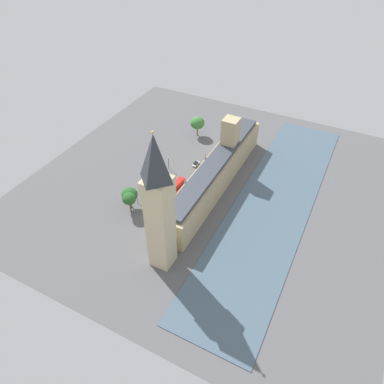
% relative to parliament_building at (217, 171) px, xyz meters
% --- Properties ---
extents(ground_plane, '(148.28, 148.28, 0.00)m').
position_rel_parliament_building_xyz_m(ground_plane, '(1.99, 1.24, -7.17)').
color(ground_plane, '#565659').
extents(river_thames, '(29.10, 133.45, 0.25)m').
position_rel_parliament_building_xyz_m(river_thames, '(-26.16, 1.24, -7.05)').
color(river_thames, '#475B6B').
rests_on(river_thames, ground).
extents(parliament_building, '(10.72, 78.28, 25.23)m').
position_rel_parliament_building_xyz_m(parliament_building, '(0.00, 0.00, 0.00)').
color(parliament_building, tan).
rests_on(parliament_building, ground).
extents(clock_tower, '(8.06, 8.06, 51.60)m').
position_rel_parliament_building_xyz_m(clock_tower, '(-0.96, 46.48, 19.50)').
color(clock_tower, '#CCBA8E').
rests_on(clock_tower, ground).
extents(car_white_kerbside, '(1.94, 4.16, 1.74)m').
position_rel_parliament_building_xyz_m(car_white_kerbside, '(13.85, -8.13, -6.29)').
color(car_white_kerbside, silver).
rests_on(car_white_kerbside, ground).
extents(double_decker_bus_leading, '(3.54, 10.69, 4.75)m').
position_rel_parliament_building_xyz_m(double_decker_bus_leading, '(12.86, 12.84, -4.54)').
color(double_decker_bus_leading, red).
rests_on(double_decker_bus_leading, ground).
extents(car_silver_corner, '(1.89, 4.26, 1.74)m').
position_rel_parliament_building_xyz_m(car_silver_corner, '(12.93, 28.55, -6.29)').
color(car_silver_corner, '#B7B7BC').
rests_on(car_silver_corner, ground).
extents(pedestrian_far_end, '(0.64, 0.59, 1.51)m').
position_rel_parliament_building_xyz_m(pedestrian_far_end, '(8.18, -11.25, -6.49)').
color(pedestrian_far_end, '#336B60').
rests_on(pedestrian_far_end, ground).
extents(pedestrian_near_tower, '(0.63, 0.69, 1.66)m').
position_rel_parliament_building_xyz_m(pedestrian_near_tower, '(8.34, 11.25, -6.43)').
color(pedestrian_near_tower, '#336B60').
rests_on(pedestrian_near_tower, ground).
extents(plane_tree_opposite_hall, '(5.41, 5.41, 9.48)m').
position_rel_parliament_building_xyz_m(plane_tree_opposite_hall, '(22.77, 31.47, -0.05)').
color(plane_tree_opposite_hall, brown).
rests_on(plane_tree_opposite_hall, ground).
extents(plane_tree_under_trees, '(6.34, 6.34, 9.29)m').
position_rel_parliament_building_xyz_m(plane_tree_under_trees, '(24.38, 28.93, -0.61)').
color(plane_tree_under_trees, brown).
rests_on(plane_tree_under_trees, ground).
extents(plane_tree_midblock, '(7.19, 7.19, 10.25)m').
position_rel_parliament_building_xyz_m(plane_tree_midblock, '(25.06, -32.09, -0.01)').
color(plane_tree_midblock, brown).
rests_on(plane_tree_midblock, ground).
extents(street_lamp_trailing, '(0.56, 0.56, 6.86)m').
position_rel_parliament_building_xyz_m(street_lamp_trailing, '(23.48, 25.73, -2.43)').
color(street_lamp_trailing, black).
rests_on(street_lamp_trailing, ground).
extents(street_lamp_by_river_gate, '(0.56, 0.56, 6.61)m').
position_rel_parliament_building_xyz_m(street_lamp_by_river_gate, '(23.83, -0.23, -2.58)').
color(street_lamp_by_river_gate, black).
rests_on(street_lamp_by_river_gate, ground).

